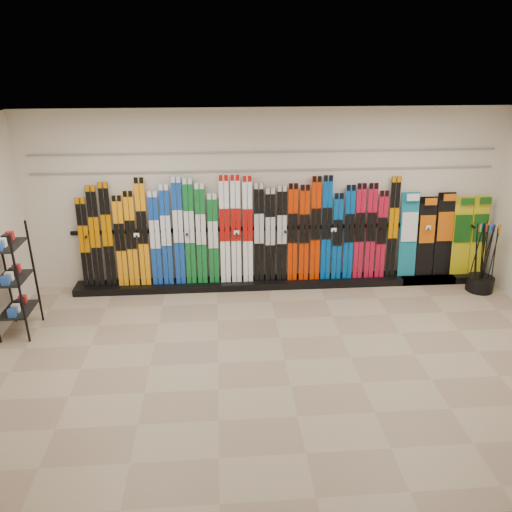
{
  "coord_description": "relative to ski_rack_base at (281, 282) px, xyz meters",
  "views": [
    {
      "loc": [
        -0.81,
        -5.56,
        3.82
      ],
      "look_at": [
        -0.31,
        1.0,
        1.1
      ],
      "focal_mm": 35.0,
      "sensor_mm": 36.0,
      "label": 1
    }
  ],
  "objects": [
    {
      "name": "floor",
      "position": [
        -0.22,
        -2.28,
        -0.06
      ],
      "size": [
        8.0,
        8.0,
        0.0
      ],
      "primitive_type": "plane",
      "color": "gray",
      "rests_on": "ground"
    },
    {
      "name": "back_wall",
      "position": [
        -0.22,
        0.22,
        1.44
      ],
      "size": [
        8.0,
        0.0,
        8.0
      ],
      "primitive_type": "plane",
      "rotation": [
        1.57,
        0.0,
        0.0
      ],
      "color": "beige",
      "rests_on": "floor"
    },
    {
      "name": "ceiling",
      "position": [
        -0.22,
        -2.28,
        2.94
      ],
      "size": [
        8.0,
        8.0,
        0.0
      ],
      "primitive_type": "plane",
      "rotation": [
        3.14,
        0.0,
        0.0
      ],
      "color": "silver",
      "rests_on": "back_wall"
    },
    {
      "name": "ski_rack_base",
      "position": [
        0.0,
        0.0,
        0.0
      ],
      "size": [
        8.0,
        0.4,
        0.12
      ],
      "primitive_type": "cube",
      "color": "black",
      "rests_on": "floor"
    },
    {
      "name": "skis",
      "position": [
        -0.68,
        0.03,
        0.91
      ],
      "size": [
        5.37,
        0.19,
        1.84
      ],
      "color": "black",
      "rests_on": "ski_rack_base"
    },
    {
      "name": "snowboards",
      "position": [
        2.85,
        0.07,
        0.77
      ],
      "size": [
        1.58,
        0.23,
        1.47
      ],
      "color": "#14728C",
      "rests_on": "ski_rack_base"
    },
    {
      "name": "accessory_rack",
      "position": [
        -3.97,
        -1.24,
        0.74
      ],
      "size": [
        0.4,
        0.6,
        1.61
      ],
      "primitive_type": "cube",
      "color": "black",
      "rests_on": "floor"
    },
    {
      "name": "pole_bin",
      "position": [
        3.38,
        -0.45,
        0.07
      ],
      "size": [
        0.45,
        0.45,
        0.25
      ],
      "primitive_type": "cylinder",
      "color": "black",
      "rests_on": "floor"
    },
    {
      "name": "ski_poles",
      "position": [
        3.34,
        -0.47,
        0.55
      ],
      "size": [
        0.37,
        0.4,
        1.18
      ],
      "color": "black",
      "rests_on": "pole_bin"
    },
    {
      "name": "slatwall_rail_0",
      "position": [
        -0.22,
        0.2,
        1.94
      ],
      "size": [
        7.6,
        0.02,
        0.03
      ],
      "primitive_type": "cube",
      "color": "gray",
      "rests_on": "back_wall"
    },
    {
      "name": "slatwall_rail_1",
      "position": [
        -0.22,
        0.2,
        2.24
      ],
      "size": [
        7.6,
        0.02,
        0.03
      ],
      "primitive_type": "cube",
      "color": "gray",
      "rests_on": "back_wall"
    }
  ]
}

